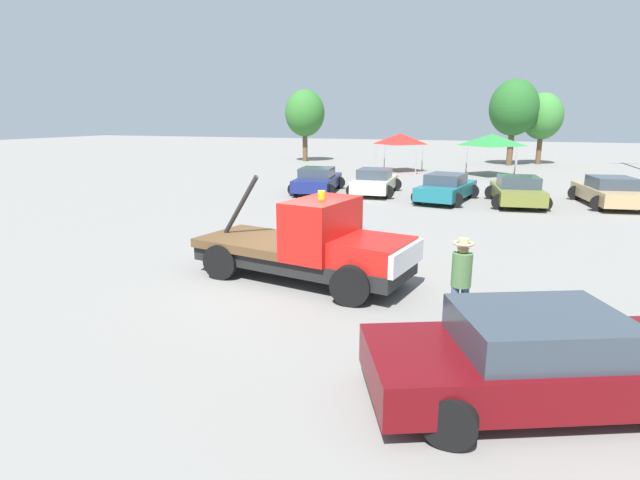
{
  "coord_description": "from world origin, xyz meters",
  "views": [
    {
      "loc": [
        4.45,
        -10.91,
        3.91
      ],
      "look_at": [
        0.5,
        0.0,
        1.05
      ],
      "focal_mm": 28.0,
      "sensor_mm": 36.0,
      "label": 1
    }
  ],
  "objects_px": {
    "tree_right": "(514,108)",
    "foreground_car": "(550,359)",
    "parked_car_teal": "(446,188)",
    "canopy_tent_red": "(400,139)",
    "parked_car_olive": "(517,191)",
    "parked_car_navy": "(318,180)",
    "tree_center": "(305,113)",
    "parked_car_cream": "(375,182)",
    "tree_left": "(542,116)",
    "parked_car_tan": "(609,192)",
    "tow_truck": "(312,246)",
    "canopy_tent_green": "(492,140)",
    "person_near_truck": "(461,275)"
  },
  "relations": [
    {
      "from": "canopy_tent_red",
      "to": "parked_car_olive",
      "type": "bearing_deg",
      "value": -57.62
    },
    {
      "from": "tow_truck",
      "to": "person_near_truck",
      "type": "distance_m",
      "value": 3.91
    },
    {
      "from": "tree_center",
      "to": "tree_right",
      "type": "relative_size",
      "value": 0.91
    },
    {
      "from": "parked_car_cream",
      "to": "person_near_truck",
      "type": "bearing_deg",
      "value": -164.51
    },
    {
      "from": "foreground_car",
      "to": "tree_left",
      "type": "bearing_deg",
      "value": 63.25
    },
    {
      "from": "tree_left",
      "to": "tree_right",
      "type": "distance_m",
      "value": 3.14
    },
    {
      "from": "parked_car_cream",
      "to": "tree_left",
      "type": "relative_size",
      "value": 0.75
    },
    {
      "from": "person_near_truck",
      "to": "tree_center",
      "type": "xyz_separation_m",
      "value": [
        -16.47,
        33.64,
        3.23
      ]
    },
    {
      "from": "person_near_truck",
      "to": "tree_left",
      "type": "relative_size",
      "value": 0.29
    },
    {
      "from": "parked_car_teal",
      "to": "tree_right",
      "type": "distance_m",
      "value": 21.24
    },
    {
      "from": "tree_center",
      "to": "tree_right",
      "type": "xyz_separation_m",
      "value": [
        17.56,
        1.96,
        0.41
      ]
    },
    {
      "from": "person_near_truck",
      "to": "tree_left",
      "type": "height_order",
      "value": "tree_left"
    },
    {
      "from": "parked_car_tan",
      "to": "tree_right",
      "type": "distance_m",
      "value": 20.28
    },
    {
      "from": "parked_car_navy",
      "to": "parked_car_cream",
      "type": "height_order",
      "value": "same"
    },
    {
      "from": "parked_car_tan",
      "to": "person_near_truck",
      "type": "bearing_deg",
      "value": 152.29
    },
    {
      "from": "parked_car_navy",
      "to": "tree_left",
      "type": "relative_size",
      "value": 0.83
    },
    {
      "from": "tow_truck",
      "to": "tree_left",
      "type": "height_order",
      "value": "tree_left"
    },
    {
      "from": "parked_car_teal",
      "to": "parked_car_tan",
      "type": "distance_m",
      "value": 7.15
    },
    {
      "from": "parked_car_teal",
      "to": "tree_center",
      "type": "height_order",
      "value": "tree_center"
    },
    {
      "from": "foreground_car",
      "to": "canopy_tent_green",
      "type": "xyz_separation_m",
      "value": [
        -1.62,
        28.95,
        1.79
      ]
    },
    {
      "from": "parked_car_teal",
      "to": "canopy_tent_green",
      "type": "xyz_separation_m",
      "value": [
        1.63,
        11.74,
        1.8
      ]
    },
    {
      "from": "parked_car_olive",
      "to": "tree_center",
      "type": "relative_size",
      "value": 0.71
    },
    {
      "from": "parked_car_cream",
      "to": "canopy_tent_red",
      "type": "xyz_separation_m",
      "value": [
        -0.95,
        11.34,
        1.75
      ]
    },
    {
      "from": "tow_truck",
      "to": "parked_car_cream",
      "type": "relative_size",
      "value": 1.28
    },
    {
      "from": "parked_car_tan",
      "to": "tree_center",
      "type": "xyz_separation_m",
      "value": [
        -21.67,
        17.49,
        3.6
      ]
    },
    {
      "from": "canopy_tent_red",
      "to": "tree_left",
      "type": "xyz_separation_m",
      "value": [
        9.98,
        10.18,
        1.58
      ]
    },
    {
      "from": "person_near_truck",
      "to": "parked_car_tan",
      "type": "height_order",
      "value": "person_near_truck"
    },
    {
      "from": "parked_car_teal",
      "to": "canopy_tent_green",
      "type": "bearing_deg",
      "value": 2.09
    },
    {
      "from": "tow_truck",
      "to": "canopy_tent_green",
      "type": "bearing_deg",
      "value": 92.87
    },
    {
      "from": "parked_car_navy",
      "to": "tree_center",
      "type": "relative_size",
      "value": 0.78
    },
    {
      "from": "person_near_truck",
      "to": "parked_car_teal",
      "type": "distance_m",
      "value": 15.07
    },
    {
      "from": "person_near_truck",
      "to": "parked_car_navy",
      "type": "height_order",
      "value": "person_near_truck"
    },
    {
      "from": "person_near_truck",
      "to": "canopy_tent_green",
      "type": "xyz_separation_m",
      "value": [
        -0.22,
        26.69,
        1.42
      ]
    },
    {
      "from": "foreground_car",
      "to": "parked_car_navy",
      "type": "xyz_separation_m",
      "value": [
        -10.03,
        17.88,
        -0.0
      ]
    },
    {
      "from": "tree_right",
      "to": "foreground_car",
      "type": "bearing_deg",
      "value": -89.53
    },
    {
      "from": "canopy_tent_green",
      "to": "tree_left",
      "type": "relative_size",
      "value": 0.57
    },
    {
      "from": "tree_left",
      "to": "foreground_car",
      "type": "bearing_deg",
      "value": -92.91
    },
    {
      "from": "foreground_car",
      "to": "tree_center",
      "type": "distance_m",
      "value": 40.26
    },
    {
      "from": "parked_car_tan",
      "to": "tree_left",
      "type": "distance_m",
      "value": 21.77
    },
    {
      "from": "parked_car_olive",
      "to": "parked_car_tan",
      "type": "bearing_deg",
      "value": -81.49
    },
    {
      "from": "foreground_car",
      "to": "tree_center",
      "type": "xyz_separation_m",
      "value": [
        -17.87,
        35.9,
        3.6
      ]
    },
    {
      "from": "parked_car_tan",
      "to": "tree_right",
      "type": "xyz_separation_m",
      "value": [
        -4.11,
        19.45,
        4.01
      ]
    },
    {
      "from": "parked_car_tan",
      "to": "foreground_car",
      "type": "bearing_deg",
      "value": 158.48
    },
    {
      "from": "parked_car_navy",
      "to": "tree_right",
      "type": "bearing_deg",
      "value": -34.66
    },
    {
      "from": "parked_car_cream",
      "to": "parked_car_teal",
      "type": "height_order",
      "value": "same"
    },
    {
      "from": "parked_car_olive",
      "to": "parked_car_teal",
      "type": "bearing_deg",
      "value": 83.88
    },
    {
      "from": "parked_car_teal",
      "to": "canopy_tent_red",
      "type": "relative_size",
      "value": 1.6
    },
    {
      "from": "canopy_tent_green",
      "to": "tree_left",
      "type": "bearing_deg",
      "value": 71.51
    },
    {
      "from": "tow_truck",
      "to": "canopy_tent_green",
      "type": "xyz_separation_m",
      "value": [
        3.37,
        25.14,
        1.55
      ]
    },
    {
      "from": "foreground_car",
      "to": "parked_car_tan",
      "type": "distance_m",
      "value": 18.8
    }
  ]
}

